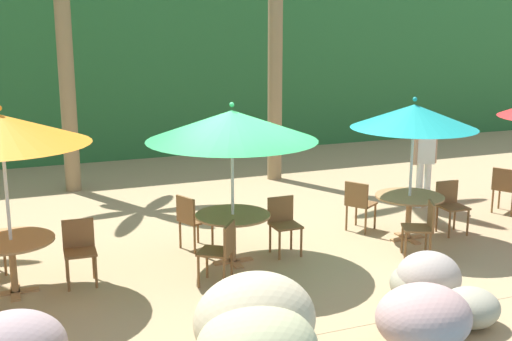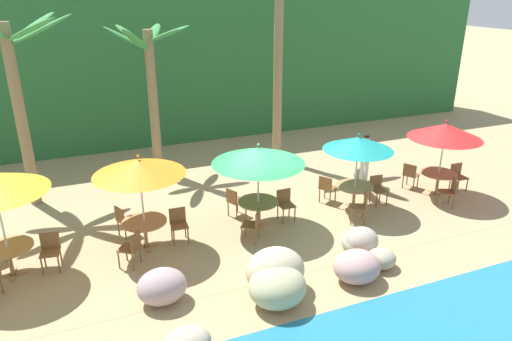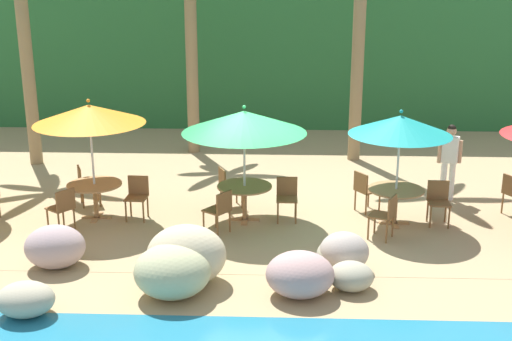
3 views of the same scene
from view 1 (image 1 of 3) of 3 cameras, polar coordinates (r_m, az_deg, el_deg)
name	(u,v)px [view 1 (image 1 of 3)]	position (r m, az deg, el deg)	size (l,w,h in m)	color
ground_plane	(257,256)	(9.94, 0.11, -7.54)	(120.00, 120.00, 0.00)	tan
terrace_deck	(257,256)	(9.94, 0.11, -7.52)	(18.00, 5.20, 0.01)	tan
foliage_backdrop	(131,40)	(17.99, -10.86, 11.18)	(28.00, 2.40, 6.00)	#286633
umbrella_orange	(1,130)	(8.65, -21.44, 3.34)	(2.19, 2.19, 2.47)	silver
dining_table_orange	(12,249)	(9.02, -20.63, -6.43)	(1.10, 1.10, 0.74)	#A37547
chair_orange_seaward	(79,247)	(9.14, -15.21, -6.46)	(0.44, 0.45, 0.87)	brown
umbrella_green	(232,126)	(9.19, -2.12, 3.96)	(2.45, 2.45, 2.37)	silver
dining_table_green	(233,222)	(9.52, -2.05, -4.57)	(1.10, 1.10, 0.74)	#A37547
chair_green_seaward	(283,221)	(9.94, 2.40, -4.43)	(0.42, 0.43, 0.87)	brown
chair_green_inland	(191,218)	(10.11, -5.68, -4.17)	(0.56, 0.55, 0.87)	brown
chair_green_left	(222,249)	(8.76, -3.04, -6.86)	(0.59, 0.59, 0.87)	brown
umbrella_teal	(414,116)	(10.51, 13.67, 4.62)	(1.98, 1.98, 2.33)	silver
dining_table_teal	(409,203)	(10.80, 13.28, -2.80)	(1.10, 1.10, 0.74)	#A37547
chair_teal_seaward	(450,203)	(11.37, 16.63, -2.74)	(0.44, 0.44, 0.87)	brown
chair_teal_inland	(359,202)	(11.08, 9.01, -2.75)	(0.59, 0.58, 0.87)	brown
chair_teal_left	(423,225)	(10.03, 14.43, -4.67)	(0.57, 0.57, 0.87)	brown
chair_red_inland	(505,187)	(12.79, 20.99, -1.34)	(0.58, 0.57, 0.87)	brown
palm_tree_second	(62,26)	(13.84, -16.60, 12.00)	(2.84, 2.69, 5.00)	olive
waiter_in_white	(425,157)	(12.68, 14.58, 1.18)	(0.52, 0.33, 1.70)	white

